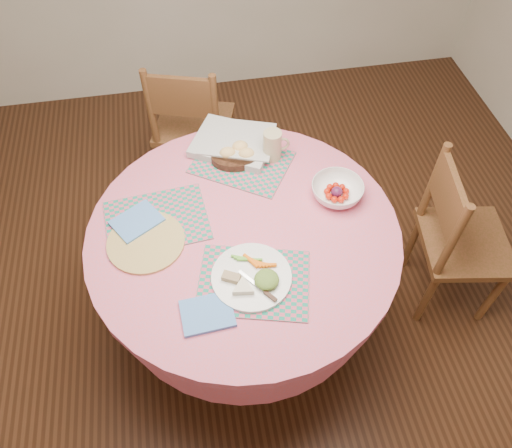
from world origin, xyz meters
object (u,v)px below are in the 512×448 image
at_px(bread_bowl, 237,154).
at_px(dining_table, 244,258).
at_px(wicker_trivet, 146,242).
at_px(dinner_plate, 253,276).
at_px(latte_mug, 273,145).
at_px(chair_right, 457,238).
at_px(fruit_bowl, 337,191).
at_px(chair_back, 191,125).

bearing_deg(bread_bowl, dining_table, -95.41).
bearing_deg(wicker_trivet, bread_bowl, 43.01).
xyz_separation_m(dining_table, dinner_plate, (-0.00, -0.23, 0.22)).
bearing_deg(dining_table, latte_mug, 63.04).
bearing_deg(dining_table, wicker_trivet, 178.73).
height_order(chair_right, bread_bowl, chair_right).
height_order(bread_bowl, latte_mug, latte_mug).
distance_m(dining_table, wicker_trivet, 0.43).
distance_m(dining_table, bread_bowl, 0.46).
relative_size(chair_right, dinner_plate, 3.02).
xyz_separation_m(latte_mug, fruit_bowl, (0.22, -0.27, -0.04)).
bearing_deg(chair_right, bread_bowl, 77.01).
bearing_deg(dining_table, dinner_plate, -90.19).
distance_m(wicker_trivet, bread_bowl, 0.57).
height_order(dinner_plate, latte_mug, latte_mug).
xyz_separation_m(dinner_plate, fruit_bowl, (0.41, 0.34, 0.01)).
distance_m(chair_right, bread_bowl, 1.08).
xyz_separation_m(wicker_trivet, fruit_bowl, (0.79, 0.10, 0.03)).
bearing_deg(dinner_plate, latte_mug, 72.36).
relative_size(chair_right, wicker_trivet, 2.95).
relative_size(bread_bowl, latte_mug, 1.66).
xyz_separation_m(dining_table, bread_bowl, (0.04, 0.40, 0.23)).
bearing_deg(fruit_bowl, bread_bowl, 142.03).
xyz_separation_m(chair_back, bread_bowl, (0.17, -0.61, 0.32)).
distance_m(wicker_trivet, fruit_bowl, 0.79).
height_order(chair_right, chair_back, chair_back).
bearing_deg(latte_mug, chair_back, 117.58).
bearing_deg(chair_back, wicker_trivet, 93.34).
xyz_separation_m(bread_bowl, fruit_bowl, (0.37, -0.29, -0.00)).
height_order(dining_table, fruit_bowl, fruit_bowl).
bearing_deg(chair_back, dinner_plate, 113.34).
xyz_separation_m(dining_table, chair_back, (-0.13, 1.00, -0.09)).
distance_m(dining_table, dinner_plate, 0.31).
height_order(wicker_trivet, latte_mug, latte_mug).
relative_size(wicker_trivet, latte_mug, 2.16).
height_order(dining_table, latte_mug, latte_mug).
height_order(dining_table, chair_right, chair_right).
distance_m(chair_back, latte_mug, 0.79).
xyz_separation_m(chair_right, latte_mug, (-0.80, 0.37, 0.36)).
relative_size(dining_table, bread_bowl, 5.39).
xyz_separation_m(chair_back, dinner_plate, (0.13, -1.23, 0.31)).
bearing_deg(latte_mug, dining_table, -116.96).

